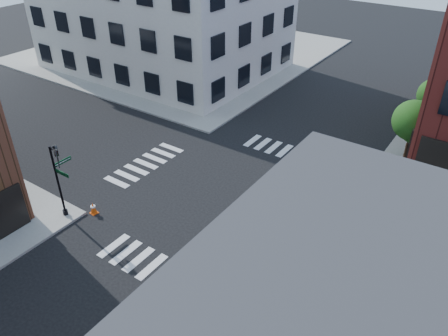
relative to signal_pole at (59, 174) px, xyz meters
name	(u,v)px	position (x,y,z in m)	size (l,w,h in m)	color
ground	(230,198)	(6.72, 6.68, -2.86)	(120.00, 120.00, 0.00)	black
sidewalk_nw	(182,50)	(-14.28, 27.68, -2.78)	(30.00, 30.00, 0.15)	gray
building_nw	(163,13)	(-12.28, 22.68, 2.64)	(22.00, 16.00, 11.00)	silver
tree_near	(414,123)	(14.28, 16.65, 0.30)	(2.69, 2.69, 4.49)	black
tree_far	(434,97)	(14.28, 22.65, 0.02)	(2.43, 2.43, 4.07)	black
signal_pole	(59,174)	(0.00, 0.00, 0.00)	(1.29, 1.24, 4.60)	black
box_truck	(386,311)	(17.32, 1.94, -1.11)	(7.51, 2.54, 3.36)	white
traffic_cone	(93,208)	(1.02, 0.98, -2.50)	(0.45, 0.45, 0.75)	#E24A0A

